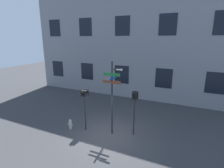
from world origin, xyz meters
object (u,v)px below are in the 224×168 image
Objects in this scene: pedestrian_signal_right at (134,102)px; street_sign_pole at (113,92)px; fire_hydrant at (70,124)px; pedestrian_signal_left at (85,99)px.

street_sign_pole is at bearing -160.78° from pedestrian_signal_right.
street_sign_pole reaches higher than fire_hydrant.
pedestrian_signal_right is at bearing 14.10° from pedestrian_signal_left.
pedestrian_signal_left reaches higher than fire_hydrant.
pedestrian_signal_right is at bearing 19.22° from street_sign_pole.
pedestrian_signal_right is 4.24× the size of fire_hydrant.
street_sign_pole is at bearing 12.58° from fire_hydrant.
street_sign_pole is 1.67× the size of pedestrian_signal_left.
street_sign_pole is 1.86m from pedestrian_signal_left.
pedestrian_signal_left is 3.04m from pedestrian_signal_right.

